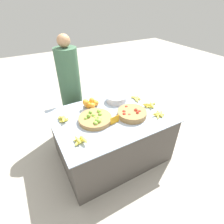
{
  "coord_description": "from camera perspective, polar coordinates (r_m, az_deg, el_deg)",
  "views": [
    {
      "loc": [
        -0.87,
        -1.56,
        1.96
      ],
      "look_at": [
        0.0,
        0.0,
        0.74
      ],
      "focal_mm": 28.0,
      "sensor_mm": 36.0,
      "label": 1
    }
  ],
  "objects": [
    {
      "name": "vendor_person",
      "position": [
        2.77,
        -13.24,
        6.44
      ],
      "size": [
        0.31,
        0.31,
        1.54
      ],
      "color": "#385B42",
      "rests_on": "ground_plane"
    },
    {
      "name": "banana_bunch_front_left",
      "position": [
        2.17,
        -15.54,
        -2.11
      ],
      "size": [
        0.13,
        0.18,
        0.06
      ],
      "color": "#EFDB4C",
      "rests_on": "market_table"
    },
    {
      "name": "market_table",
      "position": [
        2.41,
        0.0,
        -7.83
      ],
      "size": [
        1.45,
        1.04,
        0.69
      ],
      "color": "#4C4742",
      "rests_on": "ground_plane"
    },
    {
      "name": "banana_bunch_front_right",
      "position": [
        1.83,
        -10.27,
        -9.09
      ],
      "size": [
        0.16,
        0.16,
        0.06
      ],
      "color": "#EFDB4C",
      "rests_on": "market_table"
    },
    {
      "name": "tomato_basket",
      "position": [
        2.18,
        6.45,
        -0.45
      ],
      "size": [
        0.36,
        0.36,
        0.1
      ],
      "color": "olive",
      "rests_on": "market_table"
    },
    {
      "name": "banana_bunch_front_center",
      "position": [
        2.4,
        12.19,
        2.22
      ],
      "size": [
        0.23,
        0.17,
        0.06
      ],
      "color": "#EFDB4C",
      "rests_on": "market_table"
    },
    {
      "name": "lime_bowl",
      "position": [
        2.09,
        -5.43,
        -2.24
      ],
      "size": [
        0.4,
        0.4,
        0.1
      ],
      "color": "olive",
      "rests_on": "market_table"
    },
    {
      "name": "banana_bunch_middle_right",
      "position": [
        2.25,
        15.11,
        -0.71
      ],
      "size": [
        0.17,
        0.16,
        0.05
      ],
      "color": "#EFDB4C",
      "rests_on": "market_table"
    },
    {
      "name": "banana_bunch_back_center",
      "position": [
        2.55,
        7.91,
        4.52
      ],
      "size": [
        0.13,
        0.19,
        0.04
      ],
      "color": "#EFDB4C",
      "rests_on": "market_table"
    },
    {
      "name": "price_sign",
      "position": [
        2.04,
        0.89,
        -2.56
      ],
      "size": [
        0.12,
        0.02,
        0.1
      ],
      "rotation": [
        0.0,
        0.0,
        0.13
      ],
      "color": "orange",
      "rests_on": "market_table"
    },
    {
      "name": "ground_plane",
      "position": [
        2.65,
        0.0,
        -13.41
      ],
      "size": [
        12.0,
        12.0,
        0.0
      ],
      "primitive_type": "plane",
      "color": "#ADA599"
    },
    {
      "name": "orange_pile",
      "position": [
        2.35,
        -7.1,
        2.82
      ],
      "size": [
        0.23,
        0.18,
        0.14
      ],
      "color": "orange",
      "rests_on": "market_table"
    },
    {
      "name": "metal_bowl",
      "position": [
        2.46,
        1.43,
        4.45
      ],
      "size": [
        0.28,
        0.28,
        0.09
      ],
      "color": "#B7B7BF",
      "rests_on": "market_table"
    }
  ]
}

